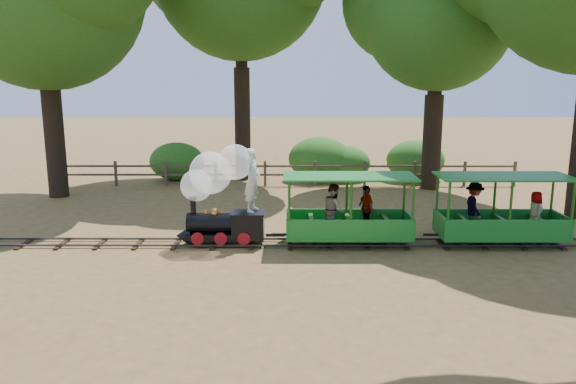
{
  "coord_description": "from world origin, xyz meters",
  "views": [
    {
      "loc": [
        -0.01,
        -14.15,
        4.39
      ],
      "look_at": [
        -0.06,
        0.5,
        1.32
      ],
      "focal_mm": 35.0,
      "sensor_mm": 36.0,
      "label": 1
    }
  ],
  "objects_px": {
    "locomotive": "(220,187)",
    "fence": "(290,172)",
    "carriage_front": "(347,216)",
    "carriage_rear": "(497,215)"
  },
  "relations": [
    {
      "from": "carriage_front",
      "to": "fence",
      "type": "relative_size",
      "value": 0.19
    },
    {
      "from": "carriage_front",
      "to": "carriage_rear",
      "type": "xyz_separation_m",
      "value": [
        3.9,
        0.05,
        0.0
      ]
    },
    {
      "from": "locomotive",
      "to": "fence",
      "type": "bearing_deg",
      "value": 77.07
    },
    {
      "from": "carriage_front",
      "to": "fence",
      "type": "bearing_deg",
      "value": 100.48
    },
    {
      "from": "locomotive",
      "to": "carriage_rear",
      "type": "height_order",
      "value": "locomotive"
    },
    {
      "from": "locomotive",
      "to": "carriage_front",
      "type": "height_order",
      "value": "locomotive"
    },
    {
      "from": "locomotive",
      "to": "fence",
      "type": "distance_m",
      "value": 8.18
    },
    {
      "from": "locomotive",
      "to": "carriage_rear",
      "type": "xyz_separation_m",
      "value": [
        7.21,
        -0.06,
        -0.74
      ]
    },
    {
      "from": "carriage_front",
      "to": "fence",
      "type": "height_order",
      "value": "carriage_front"
    },
    {
      "from": "carriage_front",
      "to": "carriage_rear",
      "type": "distance_m",
      "value": 3.9
    }
  ]
}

